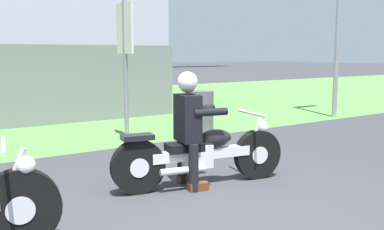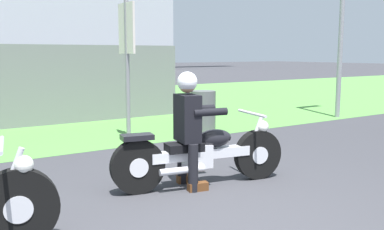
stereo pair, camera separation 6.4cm
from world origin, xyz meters
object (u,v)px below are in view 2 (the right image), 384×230
object	(u,v)px
rider_lead	(189,121)
sign_banner	(127,47)
trash_can	(203,112)
motorcycle_lead	(202,154)

from	to	relation	value
rider_lead	sign_banner	xyz separation A→B (m)	(0.62, 2.98, 0.91)
sign_banner	trash_can	bearing A→B (deg)	-1.45
rider_lead	trash_can	xyz separation A→B (m)	(2.27, 2.94, -0.39)
motorcycle_lead	rider_lead	distance (m)	0.46
motorcycle_lead	trash_can	world-z (taller)	motorcycle_lead
trash_can	sign_banner	size ratio (longest dim) A/B	0.33
trash_can	sign_banner	world-z (taller)	sign_banner
sign_banner	rider_lead	bearing A→B (deg)	-101.75
rider_lead	sign_banner	distance (m)	3.17
rider_lead	motorcycle_lead	bearing A→B (deg)	-0.83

